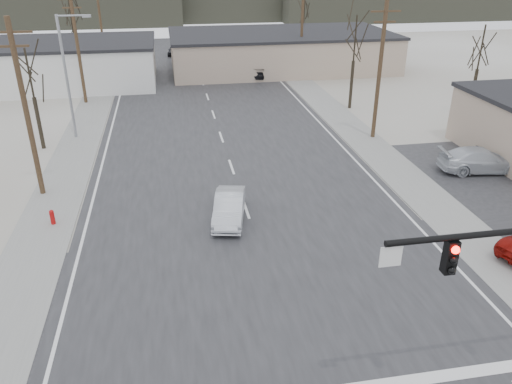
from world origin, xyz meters
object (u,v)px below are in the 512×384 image
Objects in this scene: car_parked_dark_a at (501,149)px; car_parked_silver at (481,160)px; sedan_crossing at (229,207)px; car_far_b at (174,50)px; fire_hydrant at (52,217)px; car_far_a at (258,71)px.

car_parked_silver is (-2.80, -1.96, 0.17)m from car_parked_dark_a.
sedan_crossing reaches higher than car_far_b.
car_far_a is (16.63, 31.40, 0.35)m from fire_hydrant.
car_parked_silver is (18.29, -44.27, 0.13)m from car_far_b.
car_parked_silver is (9.31, -28.91, 0.01)m from car_far_a.
car_far_b is (-1.50, 47.87, -0.08)m from sedan_crossing.
car_far_b is at bearing 80.71° from fire_hydrant.
car_far_b is 1.04× the size of car_parked_dark_a.
car_parked_dark_a is (28.74, 4.45, 0.19)m from fire_hydrant.
car_far_b reaches higher than fire_hydrant.
sedan_crossing is 47.90m from car_far_b.
sedan_crossing is 33.36m from car_far_a.
car_far_b is 47.90m from car_parked_silver.
car_far_a is at bearing 62.09° from fire_hydrant.
sedan_crossing is 1.17× the size of car_far_b.
car_parked_silver reaches higher than car_parked_dark_a.
fire_hydrant is at bearing 102.77° from car_parked_silver.
sedan_crossing is at bearing 109.39° from car_parked_silver.
sedan_crossing is at bearing 101.50° from car_parked_dark_a.
sedan_crossing is 0.81× the size of car_parked_silver.
sedan_crossing is 17.18m from car_parked_silver.
car_parked_silver reaches higher than car_far_a.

